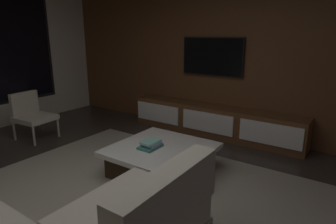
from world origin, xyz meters
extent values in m
plane|color=#332B26|center=(0.00, 0.00, 0.00)|extent=(9.20, 9.20, 0.00)
cube|color=black|center=(1.30, 3.60, 1.45)|extent=(1.52, 0.02, 2.02)
cube|color=black|center=(1.30, 3.58, 1.45)|extent=(1.40, 0.03, 1.90)
cube|color=brown|center=(3.06, 0.00, 1.35)|extent=(0.12, 7.80, 2.70)
cube|color=gray|center=(0.35, -0.10, 0.01)|extent=(3.20, 3.80, 0.01)
cube|color=beige|center=(-0.18, -0.63, 0.30)|extent=(1.07, 0.86, 0.24)
cube|color=beige|center=(-0.18, -0.98, 0.62)|extent=(1.10, 0.20, 0.40)
cube|color=black|center=(1.07, -0.02, 0.15)|extent=(1.00, 1.00, 0.30)
cube|color=white|center=(1.07, -0.02, 0.33)|extent=(1.16, 1.16, 0.06)
cube|color=#357167|center=(0.97, 0.08, 0.37)|extent=(0.29, 0.21, 0.03)
cube|color=#9EA1D1|center=(1.00, 0.08, 0.41)|extent=(0.22, 0.18, 0.03)
cube|color=#7EC2B6|center=(0.99, 0.08, 0.44)|extent=(0.25, 0.16, 0.03)
cylinder|color=#B2ADA0|center=(1.17, 2.25, 0.18)|extent=(0.04, 0.04, 0.36)
cylinder|color=#B2ADA0|center=(0.69, 2.21, 0.18)|extent=(0.04, 0.04, 0.36)
cylinder|color=#B2ADA0|center=(1.12, 2.75, 0.18)|extent=(0.04, 0.04, 0.36)
cylinder|color=#B2ADA0|center=(0.64, 2.71, 0.18)|extent=(0.04, 0.04, 0.36)
cube|color=beige|center=(0.90, 2.48, 0.36)|extent=(0.59, 0.61, 0.08)
cube|color=beige|center=(0.88, 2.72, 0.59)|extent=(0.49, 0.13, 0.38)
cube|color=brown|center=(2.78, 0.10, 0.26)|extent=(0.44, 3.10, 0.52)
cube|color=white|center=(2.55, -0.94, 0.29)|extent=(0.02, 0.93, 0.33)
cube|color=white|center=(2.55, 0.10, 0.29)|extent=(0.02, 0.93, 0.33)
cube|color=white|center=(2.55, 1.15, 0.29)|extent=(0.02, 0.93, 0.33)
cube|color=black|center=(2.74, -0.75, 0.12)|extent=(0.33, 0.68, 0.19)
cube|color=slate|center=(2.74, -1.01, 0.11)|extent=(0.03, 0.04, 0.16)
cube|color=#956188|center=(2.74, -0.94, 0.11)|extent=(0.03, 0.04, 0.18)
cube|color=#5897AD|center=(2.74, -0.86, 0.11)|extent=(0.03, 0.04, 0.17)
cube|color=#52C845|center=(2.74, -0.79, 0.12)|extent=(0.03, 0.04, 0.18)
cube|color=slate|center=(2.74, -0.72, 0.10)|extent=(0.03, 0.04, 0.15)
cube|color=pink|center=(2.74, -0.64, 0.12)|extent=(0.03, 0.04, 0.19)
cube|color=teal|center=(2.74, -0.57, 0.12)|extent=(0.03, 0.04, 0.19)
cube|color=gold|center=(2.74, -0.49, 0.11)|extent=(0.03, 0.04, 0.18)
cube|color=black|center=(2.95, 0.25, 1.35)|extent=(0.04, 1.13, 0.66)
cube|color=black|center=(2.95, 0.25, 1.35)|extent=(0.05, 1.09, 0.62)
camera|label=1|loc=(-1.66, -2.00, 1.73)|focal=30.88mm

